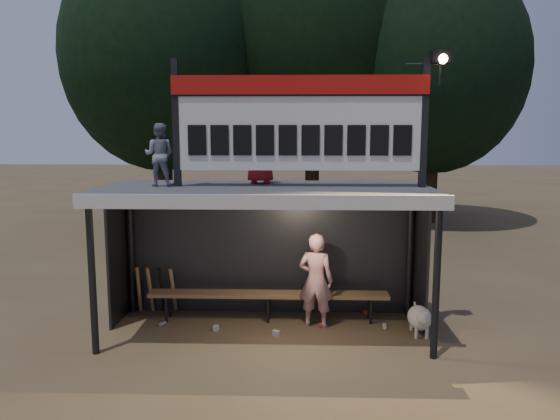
% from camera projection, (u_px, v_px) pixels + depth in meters
% --- Properties ---
extents(ground, '(80.00, 80.00, 0.00)m').
position_uv_depth(ground, '(267.00, 332.00, 8.63)').
color(ground, brown).
rests_on(ground, ground).
extents(player, '(0.63, 0.48, 1.54)m').
position_uv_depth(player, '(316.00, 280.00, 8.78)').
color(player, white).
rests_on(player, ground).
extents(child_a, '(0.49, 0.39, 0.96)m').
position_uv_depth(child_a, '(159.00, 155.00, 8.29)').
color(child_a, gray).
rests_on(child_a, dugout_shelter).
extents(child_b, '(0.57, 0.39, 1.12)m').
position_uv_depth(child_b, '(260.00, 149.00, 8.64)').
color(child_b, '#AB1A1E').
rests_on(child_b, dugout_shelter).
extents(dugout_shelter, '(5.10, 2.08, 2.32)m').
position_uv_depth(dugout_shelter, '(267.00, 215.00, 8.60)').
color(dugout_shelter, '#3F4042').
rests_on(dugout_shelter, ground).
extents(scoreboard_assembly, '(4.10, 0.27, 1.99)m').
position_uv_depth(scoreboard_assembly, '(303.00, 120.00, 8.11)').
color(scoreboard_assembly, black).
rests_on(scoreboard_assembly, dugout_shelter).
extents(bench, '(4.00, 0.35, 0.48)m').
position_uv_depth(bench, '(268.00, 295.00, 9.11)').
color(bench, olive).
rests_on(bench, ground).
extents(tree_left, '(6.46, 6.46, 9.27)m').
position_uv_depth(tree_left, '(161.00, 57.00, 17.83)').
color(tree_left, black).
rests_on(tree_left, ground).
extents(tree_mid, '(7.22, 7.22, 10.36)m').
position_uv_depth(tree_mid, '(313.00, 43.00, 19.05)').
color(tree_mid, '#312315').
rests_on(tree_mid, ground).
extents(tree_right, '(6.08, 6.08, 8.72)m').
position_uv_depth(tree_right, '(434.00, 68.00, 18.08)').
color(tree_right, '#322016').
rests_on(tree_right, ground).
extents(dog, '(0.36, 0.81, 0.49)m').
position_uv_depth(dog, '(420.00, 318.00, 8.47)').
color(dog, white).
rests_on(dog, ground).
extents(bats, '(0.68, 0.35, 0.84)m').
position_uv_depth(bats, '(156.00, 290.00, 9.44)').
color(bats, '#926944').
rests_on(bats, ground).
extents(litter, '(3.71, 1.12, 0.08)m').
position_uv_depth(litter, '(289.00, 325.00, 8.86)').
color(litter, red).
rests_on(litter, ground).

